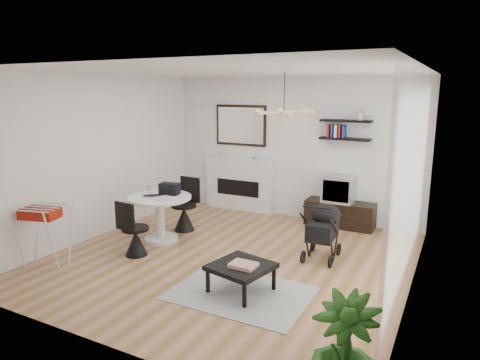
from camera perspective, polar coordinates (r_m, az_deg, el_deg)
The scene contains 25 objects.
floor at distance 6.47m, azimuth -1.40°, elevation -10.39°, with size 5.00×5.00×0.00m, color olive.
ceiling at distance 5.99m, azimuth -1.54°, elevation 14.25°, with size 5.00×5.00×0.00m, color white.
wall_back at distance 8.33m, azimuth 6.91°, elevation 4.22°, with size 5.00×5.00×0.00m, color white.
wall_left at distance 7.60m, azimuth -18.21°, elevation 2.97°, with size 5.00×5.00×0.00m, color white.
wall_right at distance 5.36m, azimuth 22.60°, elevation -0.92°, with size 5.00×5.00×0.00m, color white.
sheer_curtain at distance 5.57m, azimuth 21.77°, elevation -0.41°, with size 0.04×3.60×2.60m, color white.
fireplace at distance 8.82m, azimuth -0.07°, elevation 0.36°, with size 1.50×0.17×2.16m.
shelf_lower at distance 7.87m, azimuth 13.82°, elevation 5.35°, with size 0.90×0.25×0.04m, color black.
shelf_upper at distance 7.84m, azimuth 13.93°, elevation 7.67°, with size 0.90×0.25×0.04m, color black.
pendant_lamp at distance 5.96m, azimuth 5.88°, elevation 8.92°, with size 0.90×0.90×0.10m, color tan, non-canonical shape.
tv_console at distance 8.05m, azimuth 13.16°, elevation -4.43°, with size 1.24×0.43×0.46m, color black.
crt_tv at distance 7.93m, azimuth 13.06°, elevation -1.15°, with size 0.55×0.48×0.48m.
dining_table at distance 7.16m, azimuth -10.61°, elevation -4.15°, with size 1.03×1.03×0.75m.
laptop at distance 7.08m, azimuth -11.62°, elevation -2.12°, with size 0.29×0.19×0.02m, color black.
black_bag at distance 7.18m, azimuth -9.37°, elevation -1.16°, with size 0.32×0.19×0.19m, color black.
newspaper at distance 6.91m, azimuth -9.96°, elevation -2.46°, with size 0.38×0.31×0.01m, color white.
drinking_glass at distance 7.39m, azimuth -12.07°, elevation -1.20°, with size 0.07×0.07×0.11m, color white.
chair_far at distance 7.68m, azimuth -7.38°, elevation -4.50°, with size 0.44×0.45×0.93m.
chair_near at distance 6.67m, azimuth -13.85°, elevation -7.55°, with size 0.41×0.43×0.86m.
drying_rack at distance 6.65m, azimuth -24.62°, elevation -6.62°, with size 0.71×0.68×0.88m.
stroller at distance 6.49m, azimuth 11.00°, elevation -6.92°, with size 0.47×0.75×0.90m.
rug at distance 5.44m, azimuth 0.13°, elevation -14.84°, with size 1.66×1.20×0.01m, color gray.
coffee_table at distance 5.36m, azimuth 0.15°, elevation -11.58°, with size 0.81×0.81×0.35m.
magazines at distance 5.27m, azimuth 0.46°, elevation -11.27°, with size 0.31×0.25×0.04m, color #C44031.
potted_plant at distance 3.65m, azimuth 13.67°, elevation -21.45°, with size 0.52×0.52×0.94m, color #235418.
Camera 1 is at (2.90, -5.23, 2.46)m, focal length 32.00 mm.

